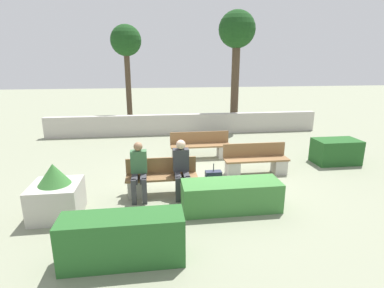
{
  "coord_description": "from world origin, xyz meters",
  "views": [
    {
      "loc": [
        -1.48,
        -7.62,
        3.17
      ],
      "look_at": [
        -0.39,
        0.5,
        0.9
      ],
      "focal_mm": 28.0,
      "sensor_mm": 36.0,
      "label": 1
    }
  ],
  "objects_px": {
    "planter_corner_left": "(56,195)",
    "suitcase": "(213,182)",
    "bench_left_side": "(256,163)",
    "person_seated_woman": "(181,165)",
    "bench_right_side": "(200,148)",
    "person_seated_man": "(139,168)",
    "bench_front": "(162,181)",
    "tree_center_left": "(237,35)",
    "tree_leftmost": "(126,44)"
  },
  "relations": [
    {
      "from": "person_seated_woman",
      "to": "tree_center_left",
      "type": "relative_size",
      "value": 0.25
    },
    {
      "from": "bench_right_side",
      "to": "tree_leftmost",
      "type": "height_order",
      "value": "tree_leftmost"
    },
    {
      "from": "bench_right_side",
      "to": "tree_leftmost",
      "type": "bearing_deg",
      "value": 106.27
    },
    {
      "from": "bench_right_side",
      "to": "person_seated_man",
      "type": "xyz_separation_m",
      "value": [
        -1.93,
        -2.82,
        0.4
      ]
    },
    {
      "from": "suitcase",
      "to": "tree_leftmost",
      "type": "bearing_deg",
      "value": 107.54
    },
    {
      "from": "suitcase",
      "to": "tree_center_left",
      "type": "relative_size",
      "value": 0.14
    },
    {
      "from": "planter_corner_left",
      "to": "bench_right_side",
      "type": "bearing_deg",
      "value": 43.94
    },
    {
      "from": "bench_left_side",
      "to": "tree_center_left",
      "type": "height_order",
      "value": "tree_center_left"
    },
    {
      "from": "planter_corner_left",
      "to": "suitcase",
      "type": "bearing_deg",
      "value": 11.59
    },
    {
      "from": "person_seated_woman",
      "to": "bench_right_side",
      "type": "bearing_deg",
      "value": 71.93
    },
    {
      "from": "bench_front",
      "to": "bench_right_side",
      "type": "height_order",
      "value": "same"
    },
    {
      "from": "person_seated_woman",
      "to": "tree_leftmost",
      "type": "distance_m",
      "value": 8.8
    },
    {
      "from": "bench_front",
      "to": "bench_right_side",
      "type": "distance_m",
      "value": 3.02
    },
    {
      "from": "suitcase",
      "to": "person_seated_man",
      "type": "bearing_deg",
      "value": -178.4
    },
    {
      "from": "bench_front",
      "to": "person_seated_woman",
      "type": "bearing_deg",
      "value": -15.97
    },
    {
      "from": "planter_corner_left",
      "to": "tree_leftmost",
      "type": "relative_size",
      "value": 0.24
    },
    {
      "from": "suitcase",
      "to": "tree_leftmost",
      "type": "xyz_separation_m",
      "value": [
        -2.52,
        7.98,
        3.63
      ]
    },
    {
      "from": "bench_left_side",
      "to": "tree_leftmost",
      "type": "xyz_separation_m",
      "value": [
        -4.0,
        6.88,
        3.57
      ]
    },
    {
      "from": "person_seated_man",
      "to": "tree_leftmost",
      "type": "height_order",
      "value": "tree_leftmost"
    },
    {
      "from": "bench_front",
      "to": "bench_left_side",
      "type": "relative_size",
      "value": 0.93
    },
    {
      "from": "bench_left_side",
      "to": "suitcase",
      "type": "xyz_separation_m",
      "value": [
        -1.48,
        -1.1,
        -0.06
      ]
    },
    {
      "from": "suitcase",
      "to": "bench_left_side",
      "type": "bearing_deg",
      "value": 36.71
    },
    {
      "from": "bench_right_side",
      "to": "planter_corner_left",
      "type": "height_order",
      "value": "planter_corner_left"
    },
    {
      "from": "suitcase",
      "to": "bench_front",
      "type": "bearing_deg",
      "value": 176.03
    },
    {
      "from": "bench_left_side",
      "to": "planter_corner_left",
      "type": "height_order",
      "value": "planter_corner_left"
    },
    {
      "from": "bench_front",
      "to": "tree_center_left",
      "type": "height_order",
      "value": "tree_center_left"
    },
    {
      "from": "tree_leftmost",
      "to": "bench_left_side",
      "type": "bearing_deg",
      "value": -59.81
    },
    {
      "from": "bench_left_side",
      "to": "bench_right_side",
      "type": "xyz_separation_m",
      "value": [
        -1.36,
        1.67,
        0.01
      ]
    },
    {
      "from": "bench_front",
      "to": "person_seated_man",
      "type": "relative_size",
      "value": 1.28
    },
    {
      "from": "tree_center_left",
      "to": "suitcase",
      "type": "bearing_deg",
      "value": -108.98
    },
    {
      "from": "planter_corner_left",
      "to": "tree_center_left",
      "type": "height_order",
      "value": "tree_center_left"
    },
    {
      "from": "person_seated_woman",
      "to": "bench_left_side",
      "type": "bearing_deg",
      "value": 26.82
    },
    {
      "from": "bench_left_side",
      "to": "person_seated_man",
      "type": "relative_size",
      "value": 1.38
    },
    {
      "from": "person_seated_woman",
      "to": "tree_center_left",
      "type": "bearing_deg",
      "value": 65.79
    },
    {
      "from": "bench_left_side",
      "to": "bench_right_side",
      "type": "bearing_deg",
      "value": 130.66
    },
    {
      "from": "planter_corner_left",
      "to": "tree_center_left",
      "type": "distance_m",
      "value": 10.76
    },
    {
      "from": "planter_corner_left",
      "to": "tree_leftmost",
      "type": "bearing_deg",
      "value": 83.64
    },
    {
      "from": "person_seated_woman",
      "to": "tree_leftmost",
      "type": "xyz_separation_m",
      "value": [
        -1.73,
        8.03,
        3.15
      ]
    },
    {
      "from": "bench_front",
      "to": "tree_center_left",
      "type": "relative_size",
      "value": 0.32
    },
    {
      "from": "suitcase",
      "to": "tree_leftmost",
      "type": "height_order",
      "value": "tree_leftmost"
    },
    {
      "from": "bench_front",
      "to": "bench_left_side",
      "type": "bearing_deg",
      "value": 20.28
    },
    {
      "from": "person_seated_man",
      "to": "tree_center_left",
      "type": "relative_size",
      "value": 0.25
    },
    {
      "from": "bench_left_side",
      "to": "person_seated_woman",
      "type": "distance_m",
      "value": 2.58
    },
    {
      "from": "planter_corner_left",
      "to": "tree_center_left",
      "type": "relative_size",
      "value": 0.21
    },
    {
      "from": "person_seated_man",
      "to": "tree_center_left",
      "type": "bearing_deg",
      "value": 59.64
    },
    {
      "from": "person_seated_man",
      "to": "suitcase",
      "type": "bearing_deg",
      "value": 1.6
    },
    {
      "from": "bench_front",
      "to": "planter_corner_left",
      "type": "relative_size",
      "value": 1.49
    },
    {
      "from": "person_seated_woman",
      "to": "suitcase",
      "type": "height_order",
      "value": "person_seated_woman"
    },
    {
      "from": "bench_left_side",
      "to": "suitcase",
      "type": "relative_size",
      "value": 2.45
    },
    {
      "from": "bench_left_side",
      "to": "planter_corner_left",
      "type": "xyz_separation_m",
      "value": [
        -4.97,
        -1.82,
        0.15
      ]
    }
  ]
}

